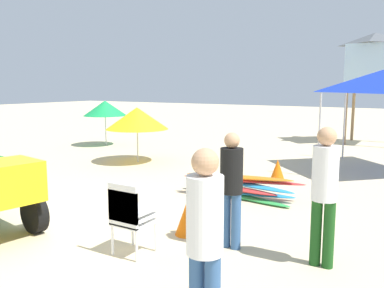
# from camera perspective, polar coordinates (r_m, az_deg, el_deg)

# --- Properties ---
(ground) EXTENTS (80.00, 80.00, 0.00)m
(ground) POSITION_cam_1_polar(r_m,az_deg,el_deg) (7.29, -19.40, -10.56)
(ground) COLOR beige
(stacked_plastic_chairs) EXTENTS (0.48, 0.48, 1.02)m
(stacked_plastic_chairs) POSITION_cam_1_polar(r_m,az_deg,el_deg) (5.55, -8.84, -9.54)
(stacked_plastic_chairs) COLOR white
(stacked_plastic_chairs) RESTS_ON ground
(surfboard_pile) EXTENTS (2.63, 0.88, 0.48)m
(surfboard_pile) POSITION_cam_1_polar(r_m,az_deg,el_deg) (8.43, 6.50, -5.92)
(surfboard_pile) COLOR green
(surfboard_pile) RESTS_ON ground
(lifeguard_near_left) EXTENTS (0.32, 0.32, 1.79)m
(lifeguard_near_left) POSITION_cam_1_polar(r_m,az_deg,el_deg) (5.33, 18.18, -5.78)
(lifeguard_near_left) COLOR #194C19
(lifeguard_near_left) RESTS_ON ground
(lifeguard_near_center) EXTENTS (0.32, 0.32, 1.78)m
(lifeguard_near_center) POSITION_cam_1_polar(r_m,az_deg,el_deg) (3.53, 1.82, -12.68)
(lifeguard_near_center) COLOR #33598C
(lifeguard_near_center) RESTS_ON ground
(lifeguard_near_right) EXTENTS (0.32, 0.32, 1.65)m
(lifeguard_near_right) POSITION_cam_1_polar(r_m,az_deg,el_deg) (5.69, 5.57, -5.45)
(lifeguard_near_right) COLOR #33598C
(lifeguard_near_right) RESTS_ON ground
(lifeguard_tower) EXTENTS (1.98, 1.98, 4.30)m
(lifeguard_tower) POSITION_cam_1_polar(r_m,az_deg,el_deg) (17.41, 24.23, 10.45)
(lifeguard_tower) COLOR olive
(lifeguard_tower) RESTS_ON ground
(beach_umbrella_mid) EXTENTS (1.65, 1.65, 1.72)m
(beach_umbrella_mid) POSITION_cam_1_polar(r_m,az_deg,el_deg) (15.78, -12.16, 4.96)
(beach_umbrella_mid) COLOR beige
(beach_umbrella_mid) RESTS_ON ground
(beach_umbrella_far) EXTENTS (1.86, 1.86, 1.65)m
(beach_umbrella_far) POSITION_cam_1_polar(r_m,az_deg,el_deg) (12.14, -7.75, 3.62)
(beach_umbrella_far) COLOR beige
(beach_umbrella_far) RESTS_ON ground
(traffic_cone_near) EXTENTS (0.34, 0.34, 0.49)m
(traffic_cone_near) POSITION_cam_1_polar(r_m,az_deg,el_deg) (10.21, 11.97, -3.50)
(traffic_cone_near) COLOR orange
(traffic_cone_near) RESTS_ON ground
(traffic_cone_far) EXTENTS (0.38, 0.38, 0.54)m
(traffic_cone_far) POSITION_cam_1_polar(r_m,az_deg,el_deg) (6.34, -0.69, -10.35)
(traffic_cone_far) COLOR orange
(traffic_cone_far) RESTS_ON ground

